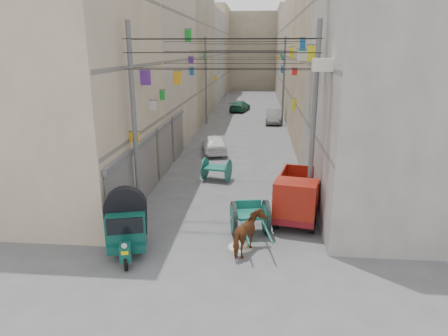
# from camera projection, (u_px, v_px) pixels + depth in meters

# --- Properties ---
(ground) EXTENTS (140.00, 140.00, 0.00)m
(ground) POSITION_uv_depth(u_px,v_px,m) (202.00, 302.00, 11.38)
(ground) COLOR #4B4A4D
(ground) RESTS_ON ground
(building_row_left) EXTENTS (8.00, 62.00, 14.00)m
(building_row_left) POSITION_uv_depth(u_px,v_px,m) (173.00, 54.00, 42.78)
(building_row_left) COLOR #BDAB8F
(building_row_left) RESTS_ON ground
(building_row_right) EXTENTS (8.00, 62.00, 14.00)m
(building_row_right) POSITION_uv_depth(u_px,v_px,m) (324.00, 54.00, 41.41)
(building_row_right) COLOR #A7A39C
(building_row_right) RESTS_ON ground
(end_cap_building) EXTENTS (22.00, 10.00, 13.00)m
(end_cap_building) POSITION_uv_depth(u_px,v_px,m) (253.00, 51.00, 72.50)
(end_cap_building) COLOR tan
(end_cap_building) RESTS_ON ground
(shutters_left) EXTENTS (0.18, 14.40, 2.88)m
(shutters_left) POSITION_uv_depth(u_px,v_px,m) (157.00, 156.00, 21.19)
(shutters_left) COLOR #515156
(shutters_left) RESTS_ON ground
(signboards) EXTENTS (8.22, 40.52, 5.67)m
(signboards) POSITION_uv_depth(u_px,v_px,m) (241.00, 96.00, 31.07)
(signboards) COLOR #0C7F8B
(signboards) RESTS_ON ground
(ac_units) EXTENTS (0.70, 6.55, 3.35)m
(ac_units) POSITION_uv_depth(u_px,v_px,m) (315.00, 36.00, 16.25)
(ac_units) COLOR beige
(ac_units) RESTS_ON ground
(utility_poles) EXTENTS (7.40, 22.20, 8.00)m
(utility_poles) POSITION_uv_depth(u_px,v_px,m) (238.00, 95.00, 26.46)
(utility_poles) COLOR #5A5A5C
(utility_poles) RESTS_ON ground
(overhead_cables) EXTENTS (7.40, 22.52, 1.12)m
(overhead_cables) POSITION_uv_depth(u_px,v_px,m) (236.00, 52.00, 23.18)
(overhead_cables) COLOR black
(overhead_cables) RESTS_ON ground
(auto_rickshaw) EXTENTS (1.92, 2.69, 1.83)m
(auto_rickshaw) POSITION_uv_depth(u_px,v_px,m) (127.00, 223.00, 14.00)
(auto_rickshaw) COLOR black
(auto_rickshaw) RESTS_ON ground
(tonga_cart) EXTENTS (1.66, 3.17, 1.36)m
(tonga_cart) POSITION_uv_depth(u_px,v_px,m) (250.00, 217.00, 15.36)
(tonga_cart) COLOR black
(tonga_cart) RESTS_ON ground
(mini_truck) EXTENTS (2.35, 3.94, 2.07)m
(mini_truck) POSITION_uv_depth(u_px,v_px,m) (297.00, 200.00, 16.32)
(mini_truck) COLOR black
(mini_truck) RESTS_ON ground
(second_cart) EXTENTS (1.64, 1.52, 1.25)m
(second_cart) POSITION_uv_depth(u_px,v_px,m) (217.00, 169.00, 21.74)
(second_cart) COLOR #155D51
(second_cart) RESTS_ON ground
(feed_sack) EXTENTS (0.56, 0.45, 0.28)m
(feed_sack) POSITION_uv_depth(u_px,v_px,m) (241.00, 244.00, 14.51)
(feed_sack) COLOR beige
(feed_sack) RESTS_ON ground
(horse) EXTENTS (1.31, 1.89, 1.46)m
(horse) POSITION_uv_depth(u_px,v_px,m) (249.00, 234.00, 13.93)
(horse) COLOR brown
(horse) RESTS_ON ground
(distant_car_white) EXTENTS (2.30, 4.05, 1.30)m
(distant_car_white) POSITION_uv_depth(u_px,v_px,m) (214.00, 144.00, 27.57)
(distant_car_white) COLOR white
(distant_car_white) RESTS_ON ground
(distant_car_grey) EXTENTS (1.51, 4.04, 1.32)m
(distant_car_grey) POSITION_uv_depth(u_px,v_px,m) (273.00, 116.00, 38.74)
(distant_car_grey) COLOR #575C5A
(distant_car_grey) RESTS_ON ground
(distant_car_green) EXTENTS (2.52, 4.44, 1.21)m
(distant_car_green) POSITION_uv_depth(u_px,v_px,m) (240.00, 106.00, 46.05)
(distant_car_green) COLOR #1C5339
(distant_car_green) RESTS_ON ground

